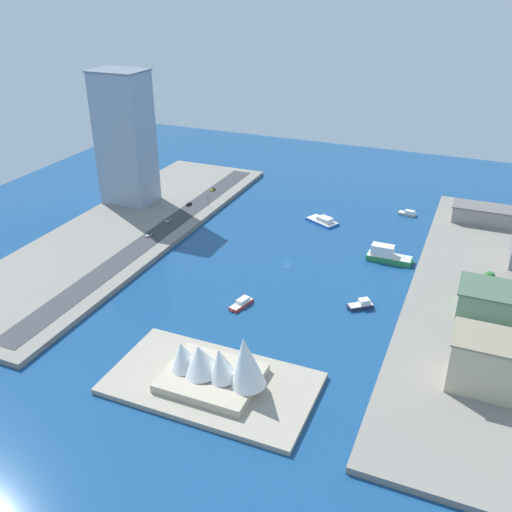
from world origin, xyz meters
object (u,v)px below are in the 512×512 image
(yacht_sleek_gray, at_px, (408,213))
(tower_tall_glass, at_px, (125,138))
(patrol_launch_navy, at_px, (361,305))
(catamaran_blue, at_px, (323,221))
(carpark_squat_concrete, at_px, (486,215))
(terminal_long_green, at_px, (505,303))
(opera_landmark, at_px, (216,365))
(suv_black, at_px, (189,204))
(van_white, at_px, (149,234))
(sedan_silver, at_px, (168,220))
(ferry_green_doubledeck, at_px, (387,255))
(tugboat_red, at_px, (242,303))
(taxi_yellow_cab, at_px, (213,189))
(traffic_light_waterfront, at_px, (208,199))
(office_block_beige, at_px, (497,364))

(yacht_sleek_gray, relative_size, tower_tall_glass, 0.15)
(patrol_launch_navy, distance_m, catamaran_blue, 92.83)
(catamaran_blue, xyz_separation_m, carpark_squat_concrete, (-87.26, -31.18, 5.99))
(carpark_squat_concrete, distance_m, terminal_long_green, 101.24)
(opera_landmark, bearing_deg, suv_black, -57.80)
(tower_tall_glass, bearing_deg, opera_landmark, 133.04)
(van_white, bearing_deg, yacht_sleek_gray, -144.05)
(sedan_silver, bearing_deg, tower_tall_glass, -27.43)
(suv_black, bearing_deg, ferry_green_doubledeck, 170.17)
(tugboat_red, xyz_separation_m, catamaran_blue, (-6.71, -101.43, 0.15))
(tower_tall_glass, distance_m, taxi_yellow_cab, 65.64)
(catamaran_blue, xyz_separation_m, traffic_light_waterfront, (70.82, 8.20, 5.50))
(ferry_green_doubledeck, xyz_separation_m, sedan_silver, (125.08, 4.79, 0.42))
(tower_tall_glass, distance_m, sedan_silver, 58.00)
(van_white, distance_m, sedan_silver, 21.29)
(taxi_yellow_cab, distance_m, traffic_light_waterfront, 27.88)
(suv_black, height_order, traffic_light_waterfront, traffic_light_waterfront)
(ferry_green_doubledeck, distance_m, van_white, 127.31)
(opera_landmark, bearing_deg, taxi_yellow_cab, -62.89)
(yacht_sleek_gray, xyz_separation_m, sedan_silver, (125.04, 69.06, 2.20))
(catamaran_blue, height_order, tower_tall_glass, tower_tall_glass)
(ferry_green_doubledeck, height_order, office_block_beige, office_block_beige)
(tugboat_red, relative_size, van_white, 3.10)
(van_white, distance_m, opera_landmark, 129.70)
(suv_black, xyz_separation_m, traffic_light_waterfront, (-11.65, -3.34, 3.46))
(office_block_beige, xyz_separation_m, sedan_silver, (178.35, -81.84, -9.03))
(patrol_launch_navy, relative_size, office_block_beige, 0.37)
(catamaran_blue, relative_size, yacht_sleek_gray, 1.79)
(ferry_green_doubledeck, xyz_separation_m, tower_tall_glass, (163.43, -15.12, 39.12))
(carpark_squat_concrete, relative_size, sedan_silver, 7.71)
(suv_black, height_order, opera_landmark, opera_landmark)
(carpark_squat_concrete, height_order, tower_tall_glass, tower_tall_glass)
(tower_tall_glass, distance_m, opera_landmark, 188.93)
(opera_landmark, bearing_deg, office_block_beige, -159.06)
(van_white, xyz_separation_m, opera_landmark, (-88.22, 94.86, 6.25))
(tugboat_red, xyz_separation_m, suv_black, (75.76, -89.89, 2.19))
(van_white, relative_size, traffic_light_waterfront, 0.69)
(sedan_silver, bearing_deg, catamaran_blue, -154.80)
(patrol_launch_navy, relative_size, ferry_green_doubledeck, 0.47)
(tower_tall_glass, xyz_separation_m, opera_landmark, (-127.03, 136.05, -32.41))
(terminal_long_green, xyz_separation_m, sedan_silver, (180.48, -31.13, -5.06))
(ferry_green_doubledeck, distance_m, office_block_beige, 102.13)
(ferry_green_doubledeck, relative_size, opera_landmark, 0.65)
(patrol_launch_navy, bearing_deg, tower_tall_glass, -21.70)
(yacht_sleek_gray, bearing_deg, terminal_long_green, 118.96)
(ferry_green_doubledeck, relative_size, yacht_sleek_gray, 2.10)
(ferry_green_doubledeck, xyz_separation_m, opera_landmark, (36.39, 120.93, 6.71))
(office_block_beige, distance_m, tower_tall_glass, 241.23)
(patrol_launch_navy, xyz_separation_m, carpark_squat_concrete, (-45.04, -113.85, 5.87))
(ferry_green_doubledeck, xyz_separation_m, suv_black, (126.34, -21.88, 0.39))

